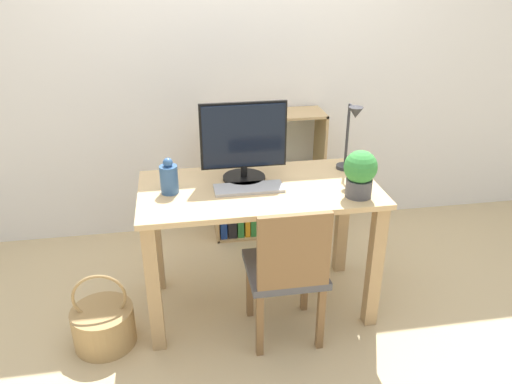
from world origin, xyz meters
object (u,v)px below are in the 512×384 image
(monitor, at_px, (244,140))
(basket, at_px, (104,325))
(desk_lamp, at_px, (351,132))
(bookshelf, at_px, (249,176))
(potted_plant, at_px, (360,172))
(vase, at_px, (169,178))
(keyboard, at_px, (249,188))
(chair, at_px, (287,269))

(monitor, height_order, basket, monitor)
(desk_lamp, bearing_deg, bookshelf, 121.59)
(potted_plant, xyz_separation_m, basket, (-1.37, 0.00, -0.79))
(monitor, xyz_separation_m, basket, (-0.81, -0.32, -0.88))
(bookshelf, bearing_deg, vase, -122.56)
(keyboard, bearing_deg, chair, -62.76)
(vase, xyz_separation_m, bookshelf, (0.55, 0.87, -0.40))
(chair, xyz_separation_m, bookshelf, (-0.02, 1.19, 0.01))
(potted_plant, xyz_separation_m, bookshelf, (-0.41, 1.07, -0.45))
(basket, bearing_deg, bookshelf, 48.14)
(vase, bearing_deg, potted_plant, -12.02)
(keyboard, bearing_deg, potted_plant, -17.53)
(chair, height_order, basket, chair)
(chair, distance_m, basket, 1.03)
(monitor, bearing_deg, vase, -164.29)
(desk_lamp, distance_m, basket, 1.71)
(potted_plant, bearing_deg, basket, 179.85)
(desk_lamp, distance_m, potted_plant, 0.34)
(monitor, bearing_deg, chair, -70.55)
(vase, xyz_separation_m, potted_plant, (0.96, -0.20, 0.05))
(desk_lamp, relative_size, potted_plant, 1.59)
(bookshelf, distance_m, basket, 1.47)
(desk_lamp, height_order, potted_plant, desk_lamp)
(monitor, bearing_deg, potted_plant, -30.18)
(keyboard, height_order, chair, chair)
(keyboard, bearing_deg, vase, 175.58)
(vase, bearing_deg, monitor, 15.71)
(vase, bearing_deg, bookshelf, 57.44)
(vase, bearing_deg, keyboard, -4.42)
(bookshelf, bearing_deg, keyboard, -98.67)
(potted_plant, relative_size, basket, 0.57)
(monitor, relative_size, desk_lamp, 1.19)
(potted_plant, bearing_deg, chair, -162.64)
(keyboard, xyz_separation_m, desk_lamp, (0.60, 0.14, 0.23))
(desk_lamp, bearing_deg, keyboard, -166.67)
(bookshelf, xyz_separation_m, basket, (-0.96, -1.07, -0.35))
(vase, distance_m, basket, 0.87)
(potted_plant, bearing_deg, desk_lamp, 80.22)
(monitor, bearing_deg, keyboard, -88.33)
(monitor, distance_m, bookshelf, 0.93)
(keyboard, relative_size, desk_lamp, 0.94)
(potted_plant, height_order, basket, potted_plant)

